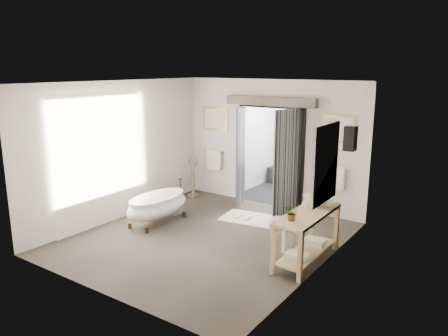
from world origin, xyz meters
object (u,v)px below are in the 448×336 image
Objects in this scene: rug at (250,218)px; vanity at (305,233)px; basin at (318,201)px; clawfoot_tub at (157,205)px.

vanity is at bearing -34.78° from rug.
clawfoot_tub is at bearing 165.59° from basin.
vanity reaches higher than rug.
basin reaches higher than rug.
rug is 2.22m from basin.
vanity is 2.27m from rug.
vanity is 0.62m from basin.
vanity reaches higher than clawfoot_tub.
vanity is at bearing -114.63° from basin.
clawfoot_tub is 3.38m from basin.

